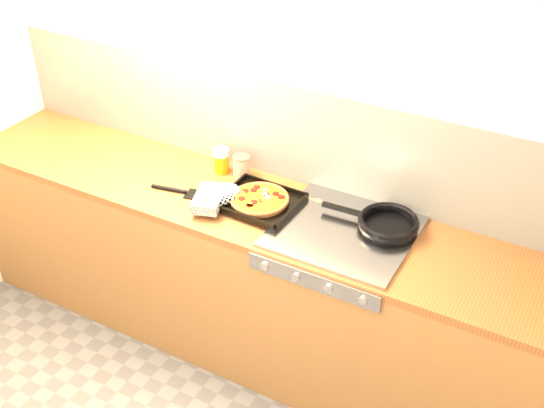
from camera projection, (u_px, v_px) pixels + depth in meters
The scene contains 9 objects.
room_shell at pixel (285, 132), 3.25m from camera, with size 3.20×3.20×3.20m.
counter_run at pixel (257, 279), 3.43m from camera, with size 3.20×0.62×0.90m.
stovetop at pixel (344, 232), 3.00m from camera, with size 0.60×0.56×0.02m, color #98989D.
pizza_on_tray at pixel (246, 199), 3.15m from camera, with size 0.47×0.40×0.06m.
frying_pan at pixel (387, 223), 2.99m from camera, with size 0.45×0.28×0.04m.
tomato_can at pixel (241, 167), 3.35m from camera, with size 0.11×0.11×0.12m.
juice_glass at pixel (221, 160), 3.39m from camera, with size 0.09×0.09×0.13m.
wooden_spoon at pixel (299, 197), 3.22m from camera, with size 0.30×0.06×0.02m.
black_spatula at pixel (180, 191), 3.26m from camera, with size 0.29×0.10×0.02m.
Camera 1 is at (1.34, -1.17, 2.69)m, focal length 45.00 mm.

